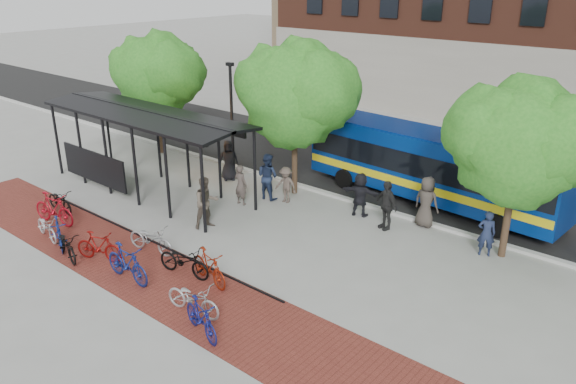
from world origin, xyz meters
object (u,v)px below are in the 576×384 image
Objects in this scene: bike_1 at (54,209)px; bike_3 at (59,233)px; bike_4 at (66,245)px; pedestrian_8 at (206,203)px; bike_7 at (127,263)px; pedestrian_7 at (486,233)px; pedestrian_5 at (360,195)px; bike_10 at (193,298)px; lamp_post_left at (232,115)px; bike_11 at (201,318)px; bus at (431,163)px; bike_0 at (60,201)px; bike_8 at (184,261)px; pedestrian_2 at (268,176)px; bike_5 at (99,246)px; bike_6 at (151,239)px; bike_2 at (47,227)px; pedestrian_4 at (386,205)px; bike_9 at (209,267)px; tree_a at (158,71)px; pedestrian_1 at (241,185)px; pedestrian_0 at (229,160)px; pedestrian_6 at (426,202)px; bus_shelter at (143,123)px; tree_c at (523,140)px.

bike_1 is 1.17× the size of bike_3.
bike_4 is 4.98m from pedestrian_8.
pedestrian_7 reaches higher than bike_7.
pedestrian_5 reaches higher than bike_7.
lamp_post_left is at bearing 31.97° from bike_10.
bike_7 is 3.85m from bike_11.
bus reaches higher than bike_10.
bike_0 is (-10.76, -10.27, -1.23)m from bus.
bike_11 is (2.75, -1.76, 0.01)m from bike_8.
pedestrian_2 is at bearing -0.18° from pedestrian_5.
bike_5 reaches higher than bike_10.
pedestrian_8 is (5.59, 2.73, 0.53)m from bike_0.
bike_6 is 1.18× the size of pedestrian_7.
bike_8 is (5.75, 1.44, 0.06)m from bike_2.
bike_8 is at bearing -53.81° from lamp_post_left.
pedestrian_4 is at bearing -46.52° from bike_6.
bike_9 is (-2.12, -10.23, -1.14)m from bus.
bike_5 is 3.11m from bike_8.
tree_a is 3.40× the size of bike_9.
bike_3 is 3.70m from bike_7.
bike_1 is 7.15m from pedestrian_1.
pedestrian_0 reaches higher than bike_6.
pedestrian_7 is (2.62, -0.82, -0.17)m from pedestrian_6.
bike_7 is 4.34m from pedestrian_8.
bike_10 is (9.52, -1.37, 0.03)m from bike_0.
pedestrian_7 is at bearing -69.75° from bike_5.
bus is at bearing 0.11° from bike_9.
pedestrian_4 is at bearing -26.06° from bike_7.
bike_1 is at bearing 91.56° from bike_6.
bus_shelter is 4.16m from pedestrian_0.
bike_6 is 5.23m from bike_11.
pedestrian_1 is at bearing 66.80° from pedestrian_2.
tree_a is 1.21× the size of lamp_post_left.
pedestrian_1 is (-4.54, 6.52, 0.36)m from bike_10.
bus_shelter is 6.13× the size of bike_0.
bike_6 is 0.97× the size of pedestrian_6.
tree_c is 2.98× the size of bike_7.
bus_shelter is 14.25m from pedestrian_7.
bike_3 reaches higher than bike_8.
bike_5 reaches higher than bike_0.
bike_4 is (3.81, -1.90, 0.03)m from bike_0.
bike_6 is at bearing 54.70° from pedestrian_6.
bus_shelter is 11.51m from bike_11.
bike_7 is at bearing 95.39° from pedestrian_2.
bike_4 is 4.25m from bike_8.
bike_6 is 1.03× the size of bike_10.
bus_shelter is 6.06× the size of pedestrian_5.
bike_4 is 1.01× the size of bike_9.
tree_a is 12.02m from bike_6.
tree_a is 14.39m from bike_9.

